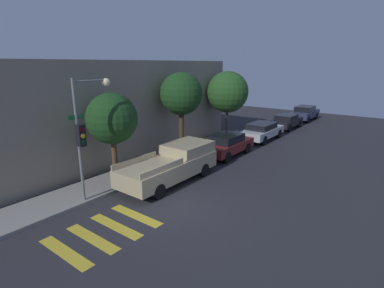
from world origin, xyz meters
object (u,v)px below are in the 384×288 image
sedan_middle (262,131)px  traffic_light_pole (86,124)px  tree_far_end (228,92)px  sedan_near_corner (227,144)px  pickup_truck (173,164)px  sedan_far_end (286,121)px  sedan_tail_of_row (305,113)px  tree_midblock (181,94)px  tree_near_corner (112,119)px

sedan_middle → traffic_light_pole: bearing=175.1°
traffic_light_pole → tree_far_end: size_ratio=1.00×
sedan_near_corner → sedan_middle: sedan_near_corner is taller
tree_far_end → sedan_middle: bearing=-51.8°
pickup_truck → sedan_near_corner: size_ratio=1.34×
pickup_truck → sedan_far_end: bearing=0.0°
pickup_truck → traffic_light_pole: bearing=162.2°
traffic_light_pole → sedan_tail_of_row: (25.36, -1.27, -2.66)m
sedan_near_corner → tree_midblock: size_ratio=0.78×
sedan_middle → tree_far_end: (-1.73, 2.20, 3.02)m
tree_near_corner → sedan_near_corner: bearing=-16.7°
sedan_tail_of_row → tree_far_end: tree_far_end is taller
sedan_tail_of_row → tree_midblock: bearing=173.0°
tree_far_end → sedan_near_corner: bearing=-148.3°
traffic_light_pole → tree_midblock: size_ratio=0.99×
sedan_tail_of_row → tree_far_end: size_ratio=0.86×
pickup_truck → sedan_tail_of_row: 21.40m
pickup_truck → sedan_far_end: (16.03, 0.00, -0.18)m
traffic_light_pole → tree_far_end: bearing=4.1°
sedan_tail_of_row → tree_near_corner: 23.56m
sedan_far_end → sedan_tail_of_row: bearing=-0.0°
traffic_light_pole → sedan_near_corner: size_ratio=1.27×
pickup_truck → tree_midblock: bearing=32.8°
traffic_light_pole → pickup_truck: traffic_light_pole is taller
tree_far_end → tree_midblock: bearing=180.0°
sedan_far_end → tree_near_corner: size_ratio=0.93×
pickup_truck → sedan_middle: pickup_truck is taller
traffic_light_pole → sedan_far_end: 20.21m
tree_near_corner → sedan_tail_of_row: bearing=-5.4°
traffic_light_pole → sedan_tail_of_row: size_ratio=1.16×
pickup_truck → tree_near_corner: size_ratio=1.24×
sedan_near_corner → sedan_far_end: sedan_near_corner is taller
sedan_far_end → pickup_truck: bearing=-180.0°
sedan_middle → sedan_tail_of_row: (10.69, -0.00, 0.07)m
sedan_tail_of_row → tree_near_corner: (-23.33, 2.20, 2.46)m
sedan_near_corner → sedan_middle: bearing=-0.0°
sedan_middle → sedan_tail_of_row: 10.69m
sedan_tail_of_row → tree_near_corner: size_ratio=1.01×
tree_far_end → sedan_tail_of_row: bearing=-10.1°
tree_midblock → sedan_near_corner: bearing=-47.7°
sedan_middle → tree_midblock: tree_midblock is taller
sedan_near_corner → sedan_tail_of_row: sedan_tail_of_row is taller
sedan_near_corner → tree_midblock: (-2.00, 2.20, 3.27)m
tree_midblock → pickup_truck: bearing=-147.2°
sedan_near_corner → tree_midblock: tree_midblock is taller
sedan_middle → tree_near_corner: bearing=170.1°
tree_near_corner → tree_far_end: 10.92m
sedan_near_corner → tree_near_corner: (-7.34, 2.20, 2.50)m
tree_far_end → tree_near_corner: bearing=-180.0°
sedan_tail_of_row → pickup_truck: bearing=180.0°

